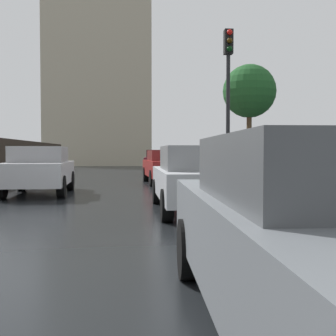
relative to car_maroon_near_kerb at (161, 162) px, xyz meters
The scene contains 9 objects.
ground 20.51m from the car_maroon_near_kerb, 98.37° to the right, with size 120.00×120.00×0.00m, color black.
car_maroon_near_kerb is the anchor object (origin of this frame).
car_grey_mid_road 21.73m from the car_maroon_near_kerb, 91.10° to the right, with size 1.93×4.61×1.43m.
car_red_far_ahead 6.77m from the car_maroon_near_kerb, 91.34° to the right, with size 2.08×4.50×1.39m.
car_silver_behind_camera 15.21m from the car_maroon_near_kerb, 91.17° to the right, with size 1.79×4.28×1.45m.
car_white_far_lane 11.89m from the car_maroon_near_kerb, 112.73° to the right, with size 1.98×4.02×1.49m.
traffic_light 11.93m from the car_maroon_near_kerb, 83.81° to the right, with size 0.26×0.39×4.94m.
street_tree_near 6.79m from the car_maroon_near_kerb, 46.56° to the right, with size 2.57×2.57×5.56m.
distant_tower 24.43m from the car_maroon_near_kerb, 102.81° to the left, with size 10.66×10.28×31.19m.
Camera 1 is at (1.20, -4.24, 1.32)m, focal length 45.46 mm.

